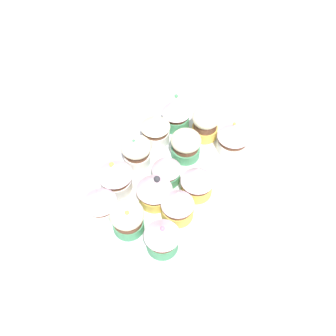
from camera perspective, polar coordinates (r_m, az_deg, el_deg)
ground_plane at (r=79.74cm, az=-0.00°, el=-2.47°), size 180.00×180.00×3.00cm
baking_tray at (r=78.02cm, az=-0.00°, el=-1.60°), size 36.50×23.41×1.20cm
cupcake_0 at (r=66.61cm, az=-0.85°, el=-9.77°), size 6.15×6.15×7.36cm
cupcake_1 at (r=69.77cm, az=1.39°, el=-5.15°), size 5.96×5.96×7.38cm
cupcake_2 at (r=72.45cm, az=4.06°, el=-2.00°), size 6.15×6.15×7.36cm
cupcake_3 at (r=80.23cm, az=9.39°, el=4.45°), size 6.51×6.51×7.43cm
cupcake_4 at (r=68.87cm, az=-5.58°, el=-7.33°), size 5.93×5.93×6.92cm
cupcake_5 at (r=71.39cm, az=-1.99°, el=-2.97°), size 6.61×6.61×7.64cm
cupcake_6 at (r=74.35cm, az=-0.46°, el=0.18°), size 5.63×5.63×7.20cm
cupcake_7 at (r=78.51cm, az=2.74°, el=3.27°), size 6.00×6.00×6.22cm
cupcake_8 at (r=82.00cm, az=5.42°, el=6.51°), size 5.69×5.69×7.44cm
cupcake_9 at (r=71.13cm, az=-9.74°, el=-4.97°), size 6.08×6.08×6.70cm
cupcake_10 at (r=73.69cm, az=-7.59°, el=-1.19°), size 6.58×6.58×7.44cm
cupcake_11 at (r=77.68cm, az=-4.45°, el=2.50°), size 5.93×5.93×6.41cm
cupcake_12 at (r=80.95cm, az=-1.82°, el=5.73°), size 6.05×6.05×6.97cm
cupcake_13 at (r=83.40cm, az=1.18°, el=8.12°), size 6.10×6.10×8.25cm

